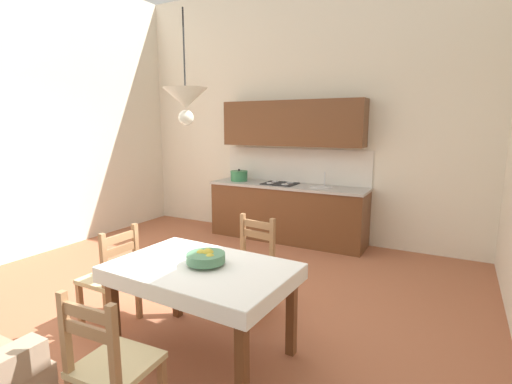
{
  "coord_description": "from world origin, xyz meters",
  "views": [
    {
      "loc": [
        2.34,
        -2.76,
        1.82
      ],
      "look_at": [
        0.33,
        0.95,
        1.07
      ],
      "focal_mm": 26.43,
      "sensor_mm": 36.0,
      "label": 1
    }
  ],
  "objects_px": {
    "pendant_lamp": "(186,99)",
    "dining_table": "(202,281)",
    "fruit_bowl": "(206,258)",
    "dining_chair_kitchen_side": "(249,267)",
    "dining_chair_tv_side": "(111,278)",
    "dining_chair_camera_side": "(111,367)",
    "kitchen_cabinetry": "(288,187)"
  },
  "relations": [
    {
      "from": "dining_chair_kitchen_side",
      "to": "fruit_bowl",
      "type": "bearing_deg",
      "value": -84.64
    },
    {
      "from": "fruit_bowl",
      "to": "pendant_lamp",
      "type": "bearing_deg",
      "value": -152.27
    },
    {
      "from": "kitchen_cabinetry",
      "to": "fruit_bowl",
      "type": "bearing_deg",
      "value": -77.61
    },
    {
      "from": "kitchen_cabinetry",
      "to": "dining_chair_tv_side",
      "type": "xyz_separation_m",
      "value": [
        -0.35,
        -3.2,
        -0.41
      ]
    },
    {
      "from": "dining_chair_kitchen_side",
      "to": "pendant_lamp",
      "type": "xyz_separation_m",
      "value": [
        -0.03,
        -0.88,
        1.56
      ]
    },
    {
      "from": "dining_chair_kitchen_side",
      "to": "pendant_lamp",
      "type": "height_order",
      "value": "pendant_lamp"
    },
    {
      "from": "dining_chair_tv_side",
      "to": "pendant_lamp",
      "type": "height_order",
      "value": "pendant_lamp"
    },
    {
      "from": "fruit_bowl",
      "to": "pendant_lamp",
      "type": "height_order",
      "value": "pendant_lamp"
    },
    {
      "from": "pendant_lamp",
      "to": "kitchen_cabinetry",
      "type": "bearing_deg",
      "value": 100.39
    },
    {
      "from": "dining_chair_tv_side",
      "to": "kitchen_cabinetry",
      "type": "bearing_deg",
      "value": 83.67
    },
    {
      "from": "dining_chair_kitchen_side",
      "to": "fruit_bowl",
      "type": "relative_size",
      "value": 3.1
    },
    {
      "from": "dining_chair_kitchen_side",
      "to": "dining_chair_camera_side",
      "type": "relative_size",
      "value": 1.0
    },
    {
      "from": "dining_chair_kitchen_side",
      "to": "dining_chair_tv_side",
      "type": "height_order",
      "value": "same"
    },
    {
      "from": "dining_chair_kitchen_side",
      "to": "dining_chair_camera_side",
      "type": "height_order",
      "value": "same"
    },
    {
      "from": "kitchen_cabinetry",
      "to": "dining_chair_kitchen_side",
      "type": "bearing_deg",
      "value": -75.24
    },
    {
      "from": "dining_chair_camera_side",
      "to": "dining_chair_kitchen_side",
      "type": "bearing_deg",
      "value": 92.04
    },
    {
      "from": "dining_chair_tv_side",
      "to": "dining_chair_camera_side",
      "type": "distance_m",
      "value": 1.37
    },
    {
      "from": "dining_chair_kitchen_side",
      "to": "fruit_bowl",
      "type": "distance_m",
      "value": 0.9
    },
    {
      "from": "dining_chair_kitchen_side",
      "to": "dining_chair_tv_side",
      "type": "relative_size",
      "value": 1.0
    },
    {
      "from": "dining_chair_kitchen_side",
      "to": "dining_chair_tv_side",
      "type": "xyz_separation_m",
      "value": [
        -0.98,
        -0.84,
        0.0
      ]
    },
    {
      "from": "dining_table",
      "to": "dining_chair_kitchen_side",
      "type": "height_order",
      "value": "dining_chair_kitchen_side"
    },
    {
      "from": "dining_table",
      "to": "dining_chair_kitchen_side",
      "type": "distance_m",
      "value": 0.87
    },
    {
      "from": "dining_chair_kitchen_side",
      "to": "pendant_lamp",
      "type": "relative_size",
      "value": 1.16
    },
    {
      "from": "dining_chair_tv_side",
      "to": "dining_chair_camera_side",
      "type": "relative_size",
      "value": 1.0
    },
    {
      "from": "dining_chair_kitchen_side",
      "to": "dining_chair_camera_side",
      "type": "distance_m",
      "value": 1.74
    },
    {
      "from": "dining_chair_tv_side",
      "to": "fruit_bowl",
      "type": "bearing_deg",
      "value": 1.26
    },
    {
      "from": "fruit_bowl",
      "to": "dining_chair_kitchen_side",
      "type": "bearing_deg",
      "value": 95.36
    },
    {
      "from": "pendant_lamp",
      "to": "dining_table",
      "type": "bearing_deg",
      "value": 22.42
    },
    {
      "from": "dining_chair_camera_side",
      "to": "pendant_lamp",
      "type": "relative_size",
      "value": 1.16
    },
    {
      "from": "kitchen_cabinetry",
      "to": "dining_chair_tv_side",
      "type": "bearing_deg",
      "value": -96.33
    },
    {
      "from": "dining_table",
      "to": "pendant_lamp",
      "type": "bearing_deg",
      "value": -157.58
    },
    {
      "from": "dining_chair_tv_side",
      "to": "fruit_bowl",
      "type": "distance_m",
      "value": 1.12
    }
  ]
}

